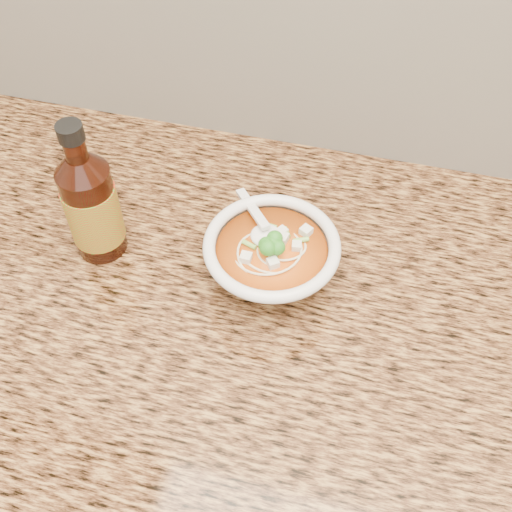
# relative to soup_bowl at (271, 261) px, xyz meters

# --- Properties ---
(cabinet) EXTENTS (4.00, 0.65, 0.86)m
(cabinet) POSITION_rel_soup_bowl_xyz_m (0.19, -0.04, -0.51)
(cabinet) COLOR black
(cabinet) RESTS_ON ground
(counter_slab) EXTENTS (4.00, 0.68, 0.04)m
(counter_slab) POSITION_rel_soup_bowl_xyz_m (0.19, -0.04, -0.06)
(counter_slab) COLOR #A2743B
(counter_slab) RESTS_ON cabinet
(soup_bowl) EXTENTS (0.17, 0.18, 0.09)m
(soup_bowl) POSITION_rel_soup_bowl_xyz_m (0.00, 0.00, 0.00)
(soup_bowl) COLOR white
(soup_bowl) RESTS_ON counter_slab
(hot_sauce_bottle) EXTENTS (0.09, 0.09, 0.21)m
(hot_sauce_bottle) POSITION_rel_soup_bowl_xyz_m (-0.23, 0.00, 0.04)
(hot_sauce_bottle) COLOR #3B1308
(hot_sauce_bottle) RESTS_ON counter_slab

